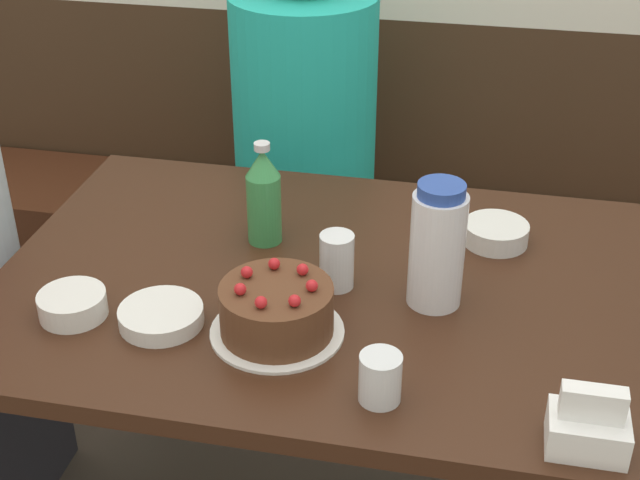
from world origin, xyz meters
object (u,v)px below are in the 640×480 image
object	(u,v)px
bowl_soup_white	(496,233)
bowl_side_dish	(73,305)
bench_seat	(380,278)
water_pitcher	(437,246)
birthday_cake	(277,311)
person_grey_tee	(305,170)
napkin_holder	(588,427)
soju_bottle	(264,196)
glass_tumbler_short	(380,378)
bowl_rice_small	(161,316)
glass_water_tall	(337,261)

from	to	relation	value
bowl_soup_white	bowl_side_dish	world-z (taller)	bowl_side_dish
bench_seat	water_pitcher	world-z (taller)	water_pitcher
birthday_cake	person_grey_tee	size ratio (longest dim) A/B	0.18
napkin_holder	bowl_soup_white	size ratio (longest dim) A/B	0.88
bench_seat	soju_bottle	bearing A→B (deg)	-100.94
water_pitcher	birthday_cake	bearing A→B (deg)	-148.86
person_grey_tee	bowl_side_dish	bearing A→B (deg)	-13.25
birthday_cake	napkin_holder	world-z (taller)	birthday_cake
napkin_holder	person_grey_tee	size ratio (longest dim) A/B	0.09
bench_seat	glass_tumbler_short	size ratio (longest dim) A/B	35.32
water_pitcher	bowl_soup_white	bearing A→B (deg)	66.53
birthday_cake	water_pitcher	distance (m)	0.29
bench_seat	bowl_side_dish	size ratio (longest dim) A/B	23.97
water_pitcher	bowl_rice_small	world-z (taller)	water_pitcher
birthday_cake	glass_water_tall	xyz separation A→B (m)	(0.07, 0.16, 0.01)
birthday_cake	person_grey_tee	world-z (taller)	person_grey_tee
soju_bottle	napkin_holder	size ratio (longest dim) A/B	1.88
napkin_holder	glass_tumbler_short	size ratio (longest dim) A/B	1.40
bowl_rice_small	glass_tumbler_short	bearing A→B (deg)	-16.58
bench_seat	glass_tumbler_short	world-z (taller)	glass_tumbler_short
bowl_side_dish	glass_tumbler_short	size ratio (longest dim) A/B	1.47
water_pitcher	napkin_holder	distance (m)	0.41
bowl_soup_white	glass_tumbler_short	bearing A→B (deg)	-106.83
bowl_rice_small	glass_water_tall	size ratio (longest dim) A/B	1.38
bowl_soup_white	bowl_side_dish	size ratio (longest dim) A/B	1.08
birthday_cake	soju_bottle	size ratio (longest dim) A/B	1.08
soju_bottle	glass_tumbler_short	bearing A→B (deg)	-55.53
glass_water_tall	soju_bottle	bearing A→B (deg)	142.06
glass_water_tall	person_grey_tee	xyz separation A→B (m)	(-0.22, 0.70, -0.17)
soju_bottle	bowl_rice_small	xyz separation A→B (m)	(-0.10, -0.30, -0.08)
water_pitcher	person_grey_tee	size ratio (longest dim) A/B	0.18
person_grey_tee	soju_bottle	bearing A→B (deg)	4.88
bench_seat	person_grey_tee	xyz separation A→B (m)	(-0.19, -0.15, 0.40)
glass_water_tall	glass_tumbler_short	xyz separation A→B (m)	(0.12, -0.29, -0.01)
bench_seat	birthday_cake	size ratio (longest dim) A/B	12.42
birthday_cake	napkin_holder	bearing A→B (deg)	-19.52
napkin_holder	bowl_side_dish	size ratio (longest dim) A/B	0.95
bench_seat	water_pitcher	xyz separation A→B (m)	(0.20, -0.86, 0.64)
bench_seat	person_grey_tee	bearing A→B (deg)	-140.84
soju_bottle	glass_tumbler_short	xyz separation A→B (m)	(0.29, -0.42, -0.06)
bowl_soup_white	bowl_rice_small	xyz separation A→B (m)	(-0.54, -0.39, -0.01)
soju_bottle	glass_water_tall	bearing A→B (deg)	-37.94
bench_seat	bowl_soup_white	xyz separation A→B (m)	(0.30, -0.64, 0.55)
glass_water_tall	glass_tumbler_short	distance (m)	0.31
water_pitcher	soju_bottle	bearing A→B (deg)	157.26
bench_seat	glass_tumbler_short	distance (m)	1.28
napkin_holder	glass_water_tall	distance (m)	0.53
napkin_holder	bowl_rice_small	bearing A→B (deg)	166.89
bowl_rice_small	glass_water_tall	xyz separation A→B (m)	(0.27, 0.17, 0.04)
birthday_cake	soju_bottle	bearing A→B (deg)	108.56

